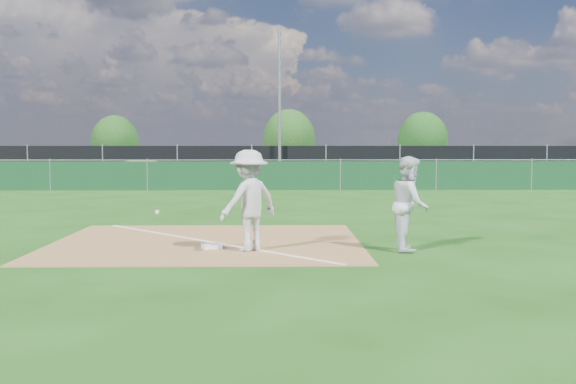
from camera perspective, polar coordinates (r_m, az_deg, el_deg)
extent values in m
plane|color=#16460F|center=(21.69, -4.61, -0.81)|extent=(90.00, 90.00, 0.00)
cube|color=olive|center=(12.78, -7.20, -4.44)|extent=(6.00, 5.00, 0.02)
cube|color=white|center=(12.78, -7.20, -4.37)|extent=(5.01, 5.01, 0.01)
cube|color=#0E361B|center=(26.63, -3.93, 1.45)|extent=(44.00, 0.05, 1.20)
ellipsoid|color=olive|center=(30.76, -12.93, 1.72)|extent=(3.38, 2.60, 1.17)
cube|color=black|center=(34.60, -3.24, 2.63)|extent=(46.00, 0.04, 1.80)
cube|color=black|center=(39.63, -2.94, 1.56)|extent=(46.00, 9.00, 0.01)
cylinder|color=slate|center=(34.31, -0.75, 7.80)|extent=(0.16, 0.16, 8.00)
cube|color=white|center=(11.99, -6.80, -4.80)|extent=(0.42, 0.42, 0.07)
imported|color=silver|center=(11.53, -3.48, -0.76)|extent=(1.34, 1.26, 1.82)
sphere|color=white|center=(11.71, -11.55, -1.76)|extent=(0.08, 0.08, 0.08)
imported|color=silver|center=(11.87, 10.76, -1.01)|extent=(0.74, 0.90, 1.72)
imported|color=#94979B|center=(39.99, -12.13, 2.60)|extent=(4.68, 2.39, 1.53)
imported|color=#111833|center=(38.12, -3.74, 2.65)|extent=(5.08, 2.75, 1.59)
imported|color=black|center=(39.27, 4.55, 2.55)|extent=(4.91, 2.22, 1.39)
cylinder|color=#382316|center=(46.63, -15.10, 2.51)|extent=(0.24, 0.24, 1.09)
ellipsoid|color=#174112|center=(46.61, -15.14, 4.29)|extent=(3.27, 3.27, 3.76)
cylinder|color=#382316|center=(44.85, 0.10, 2.67)|extent=(0.24, 0.24, 1.21)
ellipsoid|color=#1B4513|center=(44.83, 0.10, 4.73)|extent=(3.63, 3.63, 4.17)
cylinder|color=#382316|center=(46.67, 11.86, 2.62)|extent=(0.24, 0.24, 1.17)
ellipsoid|color=#164213|center=(46.65, 11.89, 4.54)|extent=(3.52, 3.52, 4.04)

